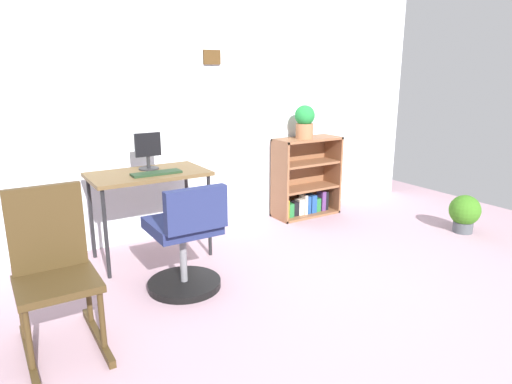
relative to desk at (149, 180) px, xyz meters
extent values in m
plane|color=#B08E9C|center=(0.70, -1.69, -0.65)|extent=(6.24, 6.24, 0.00)
cube|color=silver|center=(0.70, 0.46, 0.55)|extent=(5.20, 0.10, 2.41)
cube|color=#493015|center=(0.79, 0.39, 0.97)|extent=(0.17, 0.02, 0.13)
cube|color=brown|center=(0.00, 0.00, 0.05)|extent=(0.92, 0.54, 0.03)
cylinder|color=black|center=(-0.42, -0.23, -0.31)|extent=(0.03, 0.03, 0.69)
cylinder|color=black|center=(0.42, -0.23, -0.31)|extent=(0.03, 0.03, 0.69)
cylinder|color=black|center=(-0.42, 0.23, -0.31)|extent=(0.03, 0.03, 0.69)
cylinder|color=black|center=(0.42, 0.23, -0.31)|extent=(0.03, 0.03, 0.69)
cylinder|color=#262628|center=(0.04, 0.11, 0.07)|extent=(0.16, 0.16, 0.01)
cylinder|color=#262628|center=(0.04, 0.11, 0.13)|extent=(0.03, 0.03, 0.10)
cube|color=black|center=(0.04, 0.10, 0.27)|extent=(0.21, 0.02, 0.19)
cube|color=#1D341D|center=(0.03, -0.10, 0.08)|extent=(0.39, 0.12, 0.02)
cylinder|color=black|center=(0.00, -0.67, -0.63)|extent=(0.52, 0.52, 0.05)
cylinder|color=slate|center=(0.00, -0.67, -0.41)|extent=(0.05, 0.05, 0.38)
cube|color=navy|center=(0.00, -0.67, -0.18)|extent=(0.44, 0.44, 0.08)
cube|color=navy|center=(0.00, -0.92, 0.00)|extent=(0.42, 0.07, 0.28)
cube|color=#402F17|center=(-1.05, -1.02, -0.63)|extent=(0.04, 0.64, 0.04)
cube|color=#402F17|center=(-0.69, -1.02, -0.63)|extent=(0.04, 0.64, 0.04)
cylinder|color=#402F17|center=(-1.05, -1.18, -0.44)|extent=(0.03, 0.03, 0.34)
cylinder|color=#402F17|center=(-0.69, -1.18, -0.44)|extent=(0.03, 0.03, 0.34)
cylinder|color=#402F17|center=(-1.05, -0.86, -0.44)|extent=(0.03, 0.03, 0.34)
cylinder|color=#402F17|center=(-0.69, -0.86, -0.44)|extent=(0.03, 0.03, 0.34)
cube|color=#402F17|center=(-0.87, -1.02, -0.25)|extent=(0.42, 0.40, 0.04)
cube|color=#402F17|center=(-0.87, -0.84, 0.01)|extent=(0.40, 0.04, 0.49)
cube|color=brown|center=(1.44, 0.23, -0.24)|extent=(0.02, 0.30, 0.83)
cube|color=brown|center=(2.13, 0.23, -0.24)|extent=(0.02, 0.30, 0.83)
cube|color=brown|center=(1.79, 0.23, 0.16)|extent=(0.72, 0.30, 0.02)
cube|color=brown|center=(1.79, 0.23, -0.64)|extent=(0.72, 0.30, 0.02)
cube|color=brown|center=(1.79, 0.36, -0.24)|extent=(0.72, 0.02, 0.83)
cube|color=brown|center=(1.79, 0.23, -0.35)|extent=(0.67, 0.28, 0.02)
cube|color=brown|center=(1.79, 0.23, -0.09)|extent=(0.67, 0.28, 0.02)
cube|color=#B79323|center=(1.49, 0.22, -0.53)|extent=(0.06, 0.12, 0.19)
cube|color=#237238|center=(1.55, 0.22, -0.56)|extent=(0.06, 0.12, 0.14)
cube|color=black|center=(1.62, 0.22, -0.55)|extent=(0.06, 0.10, 0.15)
cube|color=beige|center=(1.69, 0.22, -0.54)|extent=(0.07, 0.10, 0.17)
cube|color=beige|center=(1.74, 0.22, -0.53)|extent=(0.03, 0.12, 0.21)
cube|color=#1E478C|center=(1.78, 0.22, -0.53)|extent=(0.04, 0.12, 0.19)
cube|color=#1E478C|center=(1.85, 0.22, -0.53)|extent=(0.07, 0.12, 0.19)
cube|color=#237238|center=(1.92, 0.22, -0.56)|extent=(0.06, 0.09, 0.14)
cube|color=#593372|center=(1.99, 0.22, -0.52)|extent=(0.05, 0.11, 0.21)
cube|color=black|center=(2.04, 0.22, -0.53)|extent=(0.03, 0.09, 0.20)
cylinder|color=#9E6642|center=(1.72, 0.21, 0.25)|extent=(0.18, 0.18, 0.15)
sphere|color=#208037|center=(1.72, 0.21, 0.41)|extent=(0.20, 0.20, 0.20)
cylinder|color=#474C51|center=(2.73, -1.01, -0.60)|extent=(0.18, 0.18, 0.10)
sphere|color=#37721C|center=(2.73, -1.01, -0.43)|extent=(0.29, 0.29, 0.29)
camera|label=1|loc=(-1.15, -3.49, 0.86)|focal=32.19mm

